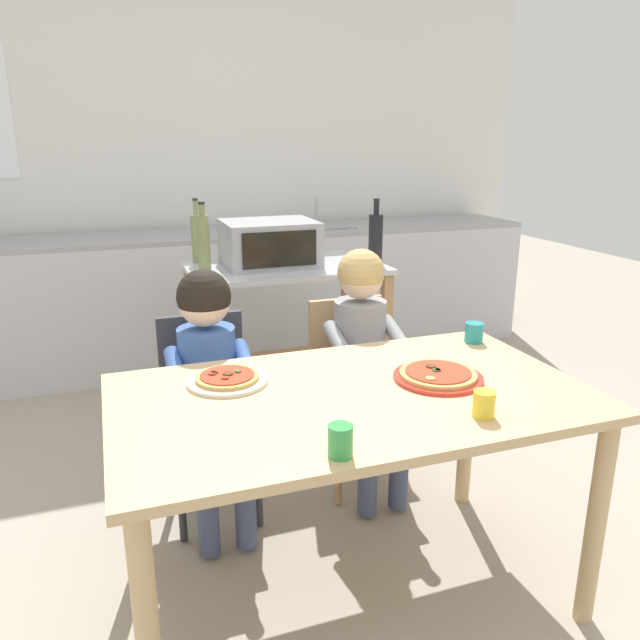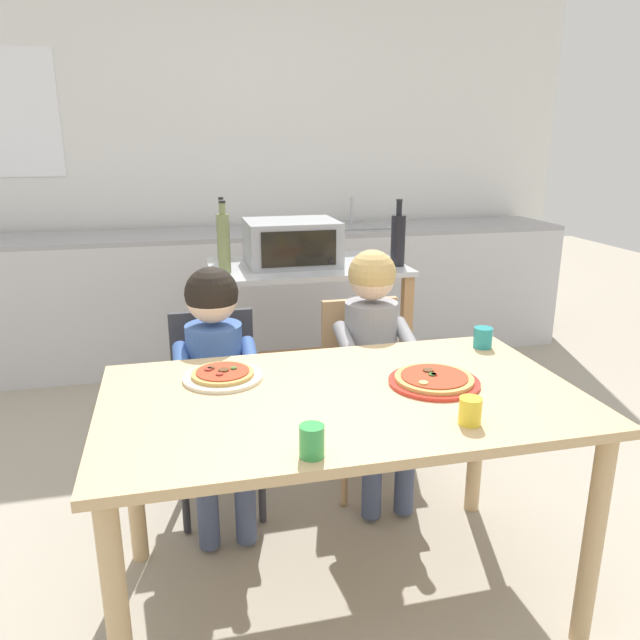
{
  "view_description": "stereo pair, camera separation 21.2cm",
  "coord_description": "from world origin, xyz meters",
  "px_view_note": "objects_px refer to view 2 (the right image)",
  "views": [
    {
      "loc": [
        -0.68,
        -1.61,
        1.5
      ],
      "look_at": [
        0.0,
        0.3,
        0.9
      ],
      "focal_mm": 34.35,
      "sensor_mm": 36.0,
      "label": 1
    },
    {
      "loc": [
        -0.48,
        -1.67,
        1.5
      ],
      "look_at": [
        0.0,
        0.3,
        0.9
      ],
      "focal_mm": 34.35,
      "sensor_mm": 36.0,
      "label": 2
    }
  ],
  "objects_px": {
    "bottle_slim_sauce": "(398,239)",
    "drinking_cup_green": "(312,441)",
    "toaster_oven": "(292,243)",
    "dining_table": "(343,422)",
    "bottle_clear_vinegar": "(224,242)",
    "dining_chair_right": "(365,379)",
    "kitchen_island_cart": "(307,318)",
    "drinking_cup_yellow": "(470,411)",
    "pizza_plate_cream": "(223,375)",
    "dining_chair_left": "(216,397)",
    "child_in_grey_shirt": "(375,344)",
    "pizza_plate_red_rimmed": "(434,380)",
    "child_in_blue_striped_shirt": "(216,363)",
    "drinking_cup_teal": "(483,338)",
    "bottle_brown_beer": "(222,235)"
  },
  "relations": [
    {
      "from": "drinking_cup_yellow",
      "to": "drinking_cup_green",
      "type": "distance_m",
      "value": 0.47
    },
    {
      "from": "bottle_clear_vinegar",
      "to": "dining_chair_right",
      "type": "bearing_deg",
      "value": -44.09
    },
    {
      "from": "bottle_slim_sauce",
      "to": "drinking_cup_green",
      "type": "distance_m",
      "value": 1.77
    },
    {
      "from": "kitchen_island_cart",
      "to": "dining_table",
      "type": "xyz_separation_m",
      "value": [
        -0.18,
        -1.36,
        0.06
      ]
    },
    {
      "from": "dining_chair_left",
      "to": "pizza_plate_red_rimmed",
      "type": "height_order",
      "value": "dining_chair_left"
    },
    {
      "from": "bottle_brown_beer",
      "to": "drinking_cup_green",
      "type": "distance_m",
      "value": 1.94
    },
    {
      "from": "bottle_slim_sauce",
      "to": "dining_table",
      "type": "relative_size",
      "value": 0.23
    },
    {
      "from": "dining_chair_right",
      "to": "drinking_cup_green",
      "type": "relative_size",
      "value": 9.8
    },
    {
      "from": "dining_chair_left",
      "to": "drinking_cup_yellow",
      "type": "distance_m",
      "value": 1.19
    },
    {
      "from": "pizza_plate_red_rimmed",
      "to": "bottle_slim_sauce",
      "type": "bearing_deg",
      "value": 75.12
    },
    {
      "from": "bottle_brown_beer",
      "to": "dining_table",
      "type": "height_order",
      "value": "bottle_brown_beer"
    },
    {
      "from": "bottle_slim_sauce",
      "to": "dining_chair_left",
      "type": "bearing_deg",
      "value": -151.23
    },
    {
      "from": "child_in_blue_striped_shirt",
      "to": "drinking_cup_teal",
      "type": "distance_m",
      "value": 1.02
    },
    {
      "from": "bottle_brown_beer",
      "to": "dining_table",
      "type": "distance_m",
      "value": 1.63
    },
    {
      "from": "bottle_clear_vinegar",
      "to": "pizza_plate_red_rimmed",
      "type": "height_order",
      "value": "bottle_clear_vinegar"
    },
    {
      "from": "bottle_clear_vinegar",
      "to": "dining_chair_left",
      "type": "xyz_separation_m",
      "value": [
        -0.11,
        -0.57,
        -0.54
      ]
    },
    {
      "from": "dining_chair_right",
      "to": "child_in_blue_striped_shirt",
      "type": "xyz_separation_m",
      "value": [
        -0.65,
        -0.16,
        0.19
      ]
    },
    {
      "from": "dining_table",
      "to": "pizza_plate_cream",
      "type": "xyz_separation_m",
      "value": [
        -0.35,
        0.21,
        0.11
      ]
    },
    {
      "from": "toaster_oven",
      "to": "dining_table",
      "type": "height_order",
      "value": "toaster_oven"
    },
    {
      "from": "bottle_slim_sauce",
      "to": "dining_chair_right",
      "type": "height_order",
      "value": "bottle_slim_sauce"
    },
    {
      "from": "dining_chair_left",
      "to": "pizza_plate_red_rimmed",
      "type": "distance_m",
      "value": 0.98
    },
    {
      "from": "bottle_slim_sauce",
      "to": "pizza_plate_red_rimmed",
      "type": "relative_size",
      "value": 1.15
    },
    {
      "from": "child_in_blue_striped_shirt",
      "to": "drinking_cup_teal",
      "type": "relative_size",
      "value": 13.22
    },
    {
      "from": "kitchen_island_cart",
      "to": "bottle_clear_vinegar",
      "type": "distance_m",
      "value": 0.62
    },
    {
      "from": "child_in_blue_striped_shirt",
      "to": "bottle_clear_vinegar",
      "type": "bearing_deg",
      "value": 81.19
    },
    {
      "from": "dining_table",
      "to": "dining_chair_right",
      "type": "bearing_deg",
      "value": 66.95
    },
    {
      "from": "kitchen_island_cart",
      "to": "bottle_slim_sauce",
      "type": "xyz_separation_m",
      "value": [
        0.44,
        -0.14,
        0.43
      ]
    },
    {
      "from": "drinking_cup_teal",
      "to": "bottle_clear_vinegar",
      "type": "bearing_deg",
      "value": 132.38
    },
    {
      "from": "dining_chair_left",
      "to": "pizza_plate_cream",
      "type": "xyz_separation_m",
      "value": [
        -0.0,
        -0.47,
        0.28
      ]
    },
    {
      "from": "bottle_slim_sauce",
      "to": "drinking_cup_teal",
      "type": "xyz_separation_m",
      "value": [
        0.0,
        -0.92,
        -0.23
      ]
    },
    {
      "from": "child_in_blue_striped_shirt",
      "to": "child_in_grey_shirt",
      "type": "distance_m",
      "value": 0.65
    },
    {
      "from": "child_in_grey_shirt",
      "to": "pizza_plate_red_rimmed",
      "type": "height_order",
      "value": "child_in_grey_shirt"
    },
    {
      "from": "kitchen_island_cart",
      "to": "bottle_clear_vinegar",
      "type": "xyz_separation_m",
      "value": [
        -0.42,
        -0.11,
        0.44
      ]
    },
    {
      "from": "dining_chair_right",
      "to": "pizza_plate_red_rimmed",
      "type": "distance_m",
      "value": 0.76
    },
    {
      "from": "bottle_slim_sauce",
      "to": "dining_chair_right",
      "type": "bearing_deg",
      "value": -122.82
    },
    {
      "from": "drinking_cup_teal",
      "to": "drinking_cup_green",
      "type": "height_order",
      "value": "drinking_cup_green"
    },
    {
      "from": "toaster_oven",
      "to": "pizza_plate_cream",
      "type": "distance_m",
      "value": 1.27
    },
    {
      "from": "bottle_clear_vinegar",
      "to": "drinking_cup_yellow",
      "type": "xyz_separation_m",
      "value": [
        0.53,
        -1.53,
        -0.24
      ]
    },
    {
      "from": "bottle_slim_sauce",
      "to": "drinking_cup_yellow",
      "type": "xyz_separation_m",
      "value": [
        -0.34,
        -1.49,
        -0.23
      ]
    },
    {
      "from": "pizza_plate_red_rimmed",
      "to": "toaster_oven",
      "type": "bearing_deg",
      "value": 98.09
    },
    {
      "from": "pizza_plate_cream",
      "to": "drinking_cup_green",
      "type": "height_order",
      "value": "drinking_cup_green"
    },
    {
      "from": "bottle_slim_sauce",
      "to": "drinking_cup_green",
      "type": "bearing_deg",
      "value": -117.18
    },
    {
      "from": "bottle_clear_vinegar",
      "to": "bottle_brown_beer",
      "type": "bearing_deg",
      "value": 86.52
    },
    {
      "from": "toaster_oven",
      "to": "drinking_cup_yellow",
      "type": "height_order",
      "value": "toaster_oven"
    },
    {
      "from": "dining_table",
      "to": "drinking_cup_teal",
      "type": "bearing_deg",
      "value": 25.24
    },
    {
      "from": "kitchen_island_cart",
      "to": "dining_chair_right",
      "type": "bearing_deg",
      "value": -79.19
    },
    {
      "from": "kitchen_island_cart",
      "to": "drinking_cup_green",
      "type": "height_order",
      "value": "kitchen_island_cart"
    },
    {
      "from": "bottle_clear_vinegar",
      "to": "drinking_cup_green",
      "type": "bearing_deg",
      "value": -87.71
    },
    {
      "from": "dining_chair_left",
      "to": "drinking_cup_green",
      "type": "distance_m",
      "value": 1.09
    },
    {
      "from": "pizza_plate_red_rimmed",
      "to": "drinking_cup_teal",
      "type": "relative_size",
      "value": 3.79
    }
  ]
}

